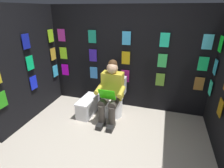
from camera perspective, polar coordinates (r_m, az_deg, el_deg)
The scene contains 6 objects.
ground_plane at distance 2.76m, azimuth -5.52°, elevation -24.99°, with size 30.00×30.00×0.00m, color #B2A899.
display_wall_back at distance 3.77m, azimuth 4.70°, elevation 7.93°, with size 3.41×0.14×2.13m.
display_wall_right at distance 3.71m, azimuth -25.69°, elevation 5.46°, with size 0.14×1.83×2.13m.
toilet at distance 3.67m, azimuth 0.71°, elevation -4.89°, with size 0.41×0.55×0.77m.
person_reading at distance 3.35m, azimuth -0.37°, elevation -2.50°, with size 0.53×0.68×1.19m.
comic_longbox_near at distance 3.75m, azimuth -7.71°, elevation -7.03°, with size 0.31×0.65×0.36m.
Camera 1 is at (-0.76, 1.68, 2.05)m, focal length 28.49 mm.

